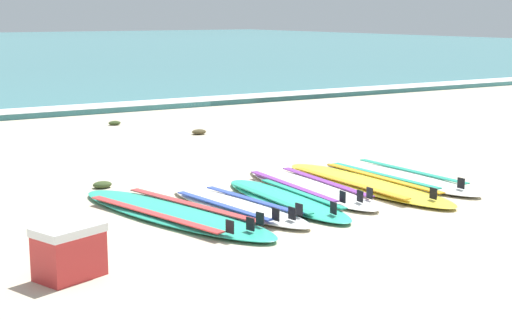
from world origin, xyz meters
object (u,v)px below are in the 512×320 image
beach_ball (75,244)px  surfboard_1 (238,206)px  surfboard_0 (173,213)px  surfboard_5 (397,176)px  surfboard_4 (365,184)px  cooler_box (69,252)px  surfboard_2 (286,199)px  surfboard_3 (309,187)px

beach_ball → surfboard_1: bearing=22.7°
beach_ball → surfboard_0: bearing=35.6°
surfboard_5 → beach_ball: 4.18m
surfboard_0 → surfboard_5: (2.84, 0.15, -0.00)m
surfboard_4 → cooler_box: size_ratio=4.82×
cooler_box → surfboard_4: bearing=18.0°
surfboard_1 → surfboard_4: bearing=5.1°
surfboard_4 → beach_ball: 3.63m
surfboard_2 → surfboard_4: (1.12, 0.15, -0.00)m
surfboard_0 → surfboard_1: size_ratio=1.30×
surfboard_1 → surfboard_4: (1.67, 0.15, -0.00)m
surfboard_1 → surfboard_3: size_ratio=0.87×
surfboard_1 → surfboard_3: 1.10m
surfboard_1 → surfboard_5: 2.23m
cooler_box → beach_ball: (0.13, 0.26, -0.03)m
surfboard_3 → beach_ball: bearing=-159.3°
surfboard_3 → cooler_box: size_ratio=4.37×
surfboard_5 → surfboard_1: bearing=-173.6°
surfboard_3 → surfboard_4: (0.62, -0.18, -0.00)m
surfboard_0 → surfboard_4: (2.30, 0.05, -0.00)m
surfboard_0 → surfboard_1: 0.63m
surfboard_0 → beach_ball: (-1.21, -0.86, 0.12)m
surfboard_0 → surfboard_5: size_ratio=1.11×
surfboard_5 → surfboard_4: bearing=-169.6°
beach_ball → surfboard_2: bearing=17.9°
surfboard_4 → beach_ball: bearing=-165.3°
surfboard_1 → beach_ball: 1.99m
surfboard_2 → beach_ball: 2.50m
surfboard_1 → cooler_box: 2.22m
surfboard_0 → surfboard_4: size_ratio=1.02×
surfboard_1 → cooler_box: size_ratio=3.80×
surfboard_5 → cooler_box: 4.38m
surfboard_0 → beach_ball: size_ratio=8.32×
surfboard_2 → surfboard_4: size_ratio=0.80×
surfboard_5 → cooler_box: cooler_box is taller
surfboard_1 → surfboard_2: same height
surfboard_0 → surfboard_3: size_ratio=1.13×
surfboard_2 → cooler_box: cooler_box is taller
cooler_box → beach_ball: bearing=63.5°
surfboard_3 → cooler_box: (-3.02, -1.36, 0.16)m
surfboard_4 → surfboard_3: bearing=163.9°
surfboard_5 → beach_ball: (-4.05, -1.02, 0.12)m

